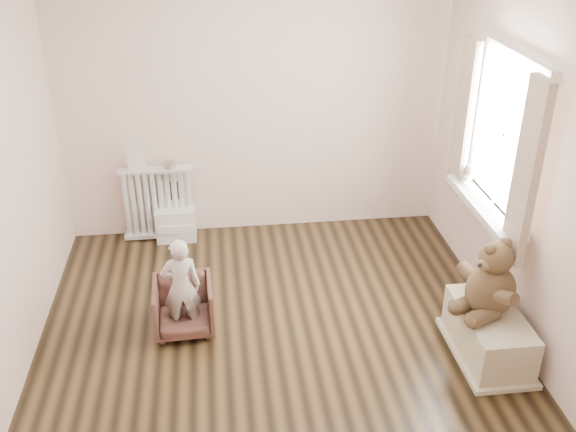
{
  "coord_description": "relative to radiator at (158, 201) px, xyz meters",
  "views": [
    {
      "loc": [
        -0.39,
        -3.93,
        3.11
      ],
      "look_at": [
        0.15,
        0.45,
        0.8
      ],
      "focal_mm": 40.0,
      "sensor_mm": 36.0,
      "label": 1
    }
  ],
  "objects": [
    {
      "name": "back_wall",
      "position": [
        0.96,
        0.12,
        0.91
      ],
      "size": [
        3.6,
        0.02,
        2.6
      ],
      "primitive_type": "cube",
      "color": "white",
      "rests_on": "ground"
    },
    {
      "name": "floor",
      "position": [
        0.96,
        -1.68,
        -0.39
      ],
      "size": [
        3.6,
        3.6,
        0.01
      ],
      "primitive_type": "cube",
      "color": "black",
      "rests_on": "ground"
    },
    {
      "name": "paper_doll",
      "position": [
        -0.15,
        0.0,
        0.49
      ],
      "size": [
        0.17,
        0.02,
        0.29
      ],
      "primitive_type": "cube",
      "color": "beige",
      "rests_on": "radiator"
    },
    {
      "name": "curtain_left",
      "position": [
        2.61,
        -1.95,
        1.0
      ],
      "size": [
        0.06,
        0.26,
        1.3
      ],
      "primitive_type": "cube",
      "color": "#C0AA93",
      "rests_on": "right_wall"
    },
    {
      "name": "window",
      "position": [
        2.72,
        -1.38,
        1.06
      ],
      "size": [
        0.03,
        0.9,
        1.1
      ],
      "primitive_type": "cube",
      "color": "white",
      "rests_on": "right_wall"
    },
    {
      "name": "toy_bench",
      "position": [
        2.48,
        -2.08,
        -0.19
      ],
      "size": [
        0.41,
        0.78,
        0.37
      ],
      "primitive_type": "cube",
      "color": "beige",
      "rests_on": "floor"
    },
    {
      "name": "right_wall",
      "position": [
        2.76,
        -1.68,
        0.91
      ],
      "size": [
        0.02,
        3.6,
        2.6
      ],
      "primitive_type": "cube",
      "color": "white",
      "rests_on": "ground"
    },
    {
      "name": "toy_vanity",
      "position": [
        0.16,
        -0.03,
        -0.11
      ],
      "size": [
        0.38,
        0.27,
        0.59
      ],
      "primitive_type": "cube",
      "color": "silver",
      "rests_on": "floor"
    },
    {
      "name": "teddy_bear",
      "position": [
        2.45,
        -2.05,
        0.28
      ],
      "size": [
        0.57,
        0.51,
        0.57
      ],
      "primitive_type": null,
      "rotation": [
        0.0,
        0.0,
        0.39
      ],
      "color": "#3D2C1A",
      "rests_on": "toy_bench"
    },
    {
      "name": "radiator",
      "position": [
        0.0,
        0.0,
        0.0
      ],
      "size": [
        0.7,
        0.13,
        0.73
      ],
      "primitive_type": "cube",
      "color": "silver",
      "rests_on": "floor"
    },
    {
      "name": "tin_a",
      "position": [
        0.14,
        0.0,
        0.37
      ],
      "size": [
        0.11,
        0.11,
        0.06
      ],
      "primitive_type": "cylinder",
      "color": "#A59E8C",
      "rests_on": "radiator"
    },
    {
      "name": "child",
      "position": [
        0.26,
        -1.55,
        0.03
      ],
      "size": [
        0.3,
        0.2,
        0.81
      ],
      "primitive_type": "imported",
      "rotation": [
        0.0,
        0.0,
        3.18
      ],
      "color": "beige",
      "rests_on": "armchair"
    },
    {
      "name": "plush_cat",
      "position": [
        2.62,
        -0.98,
        0.61
      ],
      "size": [
        0.18,
        0.25,
        0.19
      ],
      "primitive_type": null,
      "rotation": [
        0.0,
        0.0,
        0.2
      ],
      "color": "gray",
      "rests_on": "window_sill"
    },
    {
      "name": "curtain_right",
      "position": [
        2.61,
        -0.81,
        1.0
      ],
      "size": [
        0.06,
        0.26,
        1.3
      ],
      "primitive_type": "cube",
      "color": "#C0AA93",
      "rests_on": "right_wall"
    },
    {
      "name": "window_sill",
      "position": [
        2.63,
        -1.38,
        0.48
      ],
      "size": [
        0.22,
        1.1,
        0.06
      ],
      "primitive_type": "cube",
      "color": "silver",
      "rests_on": "right_wall"
    },
    {
      "name": "armchair",
      "position": [
        0.26,
        -1.5,
        -0.18
      ],
      "size": [
        0.46,
        0.48,
        0.42
      ],
      "primitive_type": "imported",
      "rotation": [
        0.0,
        0.0,
        0.04
      ],
      "color": "brown",
      "rests_on": "floor"
    },
    {
      "name": "front_wall",
      "position": [
        0.96,
        -3.48,
        0.91
      ],
      "size": [
        3.6,
        0.02,
        2.6
      ],
      "primitive_type": "cube",
      "color": "white",
      "rests_on": "ground"
    }
  ]
}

